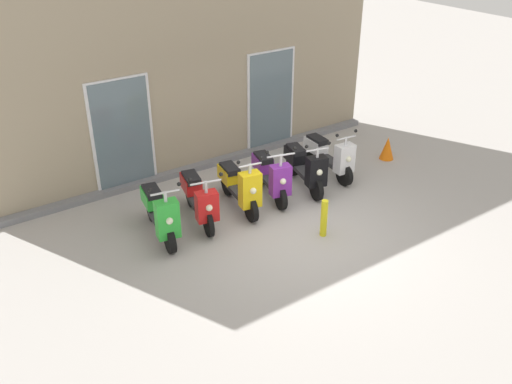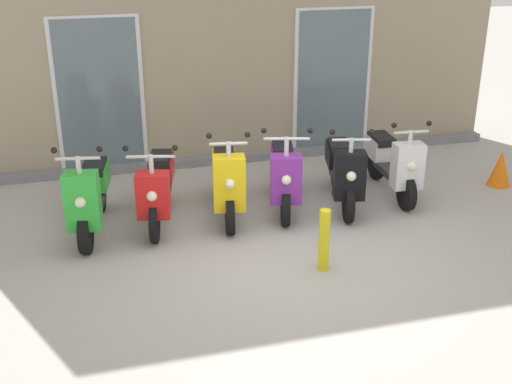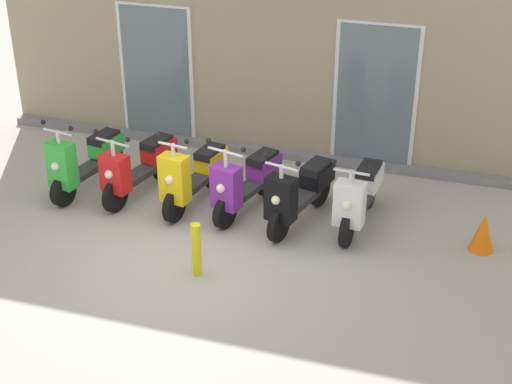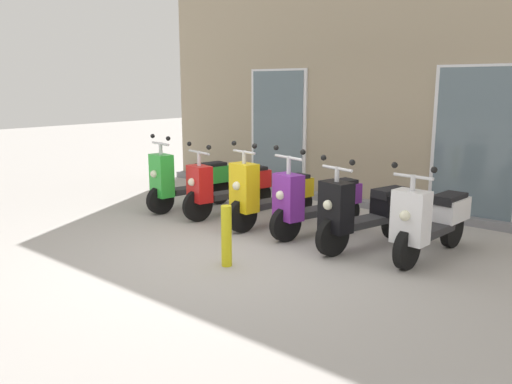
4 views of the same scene
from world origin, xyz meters
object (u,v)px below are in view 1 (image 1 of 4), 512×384
scooter_black (305,166)px  scooter_green (160,213)px  scooter_red (199,198)px  scooter_white (329,155)px  traffic_cone (387,148)px  curb_bollard (324,218)px  scooter_yellow (240,186)px  scooter_purple (271,175)px

scooter_black → scooter_green: bearing=-179.9°
scooter_red → scooter_white: 3.19m
scooter_white → traffic_cone: 1.65m
scooter_green → curb_bollard: scooter_green is taller
scooter_green → scooter_white: bearing=2.3°
scooter_green → scooter_black: size_ratio=0.98×
scooter_yellow → scooter_purple: scooter_yellow is taller
scooter_green → scooter_red: (0.82, 0.09, -0.00)m
traffic_cone → curb_bollard: bearing=-153.7°
scooter_yellow → scooter_purple: size_ratio=1.04×
scooter_black → traffic_cone: scooter_black is taller
scooter_red → scooter_purple: size_ratio=1.05×
scooter_black → scooter_yellow: bearing=178.4°
scooter_green → scooter_white: size_ratio=0.98×
scooter_red → curb_bollard: 2.29m
scooter_purple → scooter_green: bearing=-177.9°
scooter_green → scooter_red: scooter_green is taller
scooter_green → scooter_purple: (2.44, 0.09, -0.01)m
scooter_red → curb_bollard: (1.54, -1.69, -0.13)m
scooter_yellow → scooter_purple: (0.76, 0.04, -0.01)m
scooter_red → traffic_cone: (4.82, -0.07, -0.22)m
scooter_black → scooter_white: (0.78, 0.15, -0.01)m
traffic_cone → scooter_red: bearing=179.2°
scooter_yellow → traffic_cone: scooter_yellow is taller
scooter_green → scooter_yellow: bearing=1.7°
scooter_white → curb_bollard: scooter_white is taller
scooter_red → scooter_purple: 1.62m
scooter_white → scooter_yellow: bearing=-177.3°
scooter_yellow → traffic_cone: size_ratio=3.06×
scooter_black → curb_bollard: (-0.87, -1.60, -0.12)m
scooter_yellow → curb_bollard: size_ratio=2.27×
scooter_green → curb_bollard: 2.85m
scooter_red → scooter_yellow: scooter_yellow is taller
curb_bollard → scooter_yellow: bearing=112.6°
scooter_black → curb_bollard: size_ratio=2.29×
scooter_green → curb_bollard: bearing=-34.0°
scooter_green → scooter_white: (4.01, 0.16, -0.02)m
scooter_purple → curb_bollard: size_ratio=2.18×
scooter_purple → scooter_white: 1.57m
curb_bollard → traffic_cone: 3.66m
scooter_purple → traffic_cone: (3.20, -0.06, -0.21)m
scooter_green → traffic_cone: 5.64m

